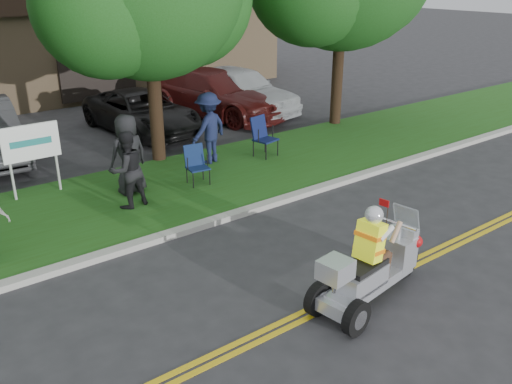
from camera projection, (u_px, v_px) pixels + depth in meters
ground at (333, 279)px, 9.23m from camera, size 120.00×120.00×0.00m
centerline_near at (358, 293)px, 8.80m from camera, size 60.00×0.10×0.01m
centerline_far at (351, 289)px, 8.92m from camera, size 60.00×0.10×0.01m
curb at (231, 216)px, 11.45m from camera, size 60.00×0.25×0.12m
grass_verge at (180, 186)px, 13.04m from camera, size 60.00×4.00×0.10m
commercial_building at (60, 41)px, 23.56m from camera, size 18.00×8.20×4.00m
business_sign at (31, 146)px, 11.99m from camera, size 1.25×0.06×1.75m
trike_scooter at (370, 269)px, 8.38m from camera, size 2.55×0.93×1.66m
lawn_chair_a at (196, 162)px, 12.93m from camera, size 0.55×0.57×0.93m
lawn_chair_b at (262, 134)px, 14.82m from camera, size 0.68×0.70×1.09m
spectator_adult_mid at (127, 170)px, 11.49m from camera, size 0.90×0.74×1.68m
spectator_chair_a at (209, 128)px, 14.16m from camera, size 1.37×1.04×1.88m
spectator_chair_b at (128, 154)px, 12.20m from camera, size 0.96×0.68×1.84m
parked_car_mid at (142, 112)px, 17.34m from camera, size 2.47×4.88×1.32m
parked_car_right at (215, 94)px, 19.19m from camera, size 3.63×5.97×1.62m
parked_car_far_right at (239, 90)px, 19.61m from camera, size 2.63×5.22×1.70m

